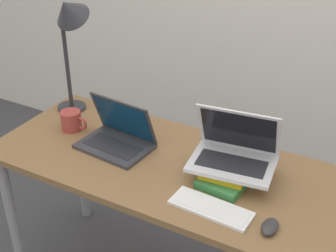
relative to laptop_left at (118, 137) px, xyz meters
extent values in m
cube|color=brown|center=(0.25, -0.01, -0.06)|extent=(1.52, 0.65, 0.03)
cylinder|color=gray|center=(-0.45, -0.28, -0.44)|extent=(0.05, 0.05, 0.74)
cylinder|color=gray|center=(-0.45, 0.25, -0.44)|extent=(0.05, 0.05, 0.74)
cylinder|color=gray|center=(0.95, 0.25, -0.44)|extent=(0.05, 0.05, 0.74)
cube|color=#333338|center=(0.00, -0.02, -0.04)|extent=(0.33, 0.24, 0.02)
cube|color=#232328|center=(0.00, -0.04, -0.03)|extent=(0.26, 0.13, 0.00)
cube|color=#333338|center=(0.00, 0.05, 0.07)|extent=(0.32, 0.11, 0.20)
cube|color=#0A2D4C|center=(0.00, 0.04, 0.07)|extent=(0.29, 0.09, 0.18)
cube|color=#33753D|center=(0.53, 0.01, -0.03)|extent=(0.19, 0.29, 0.03)
cube|color=gold|center=(0.52, 0.01, 0.00)|extent=(0.19, 0.22, 0.03)
cube|color=silver|center=(0.54, 0.01, 0.03)|extent=(0.35, 0.27, 0.02)
cube|color=#232328|center=(0.54, 0.00, 0.04)|extent=(0.28, 0.15, 0.00)
cube|color=silver|center=(0.53, 0.08, 0.14)|extent=(0.34, 0.14, 0.22)
cube|color=black|center=(0.53, 0.08, 0.14)|extent=(0.30, 0.12, 0.19)
cube|color=white|center=(0.54, -0.20, -0.04)|extent=(0.31, 0.13, 0.01)
cube|color=silver|center=(0.54, -0.20, -0.03)|extent=(0.29, 0.10, 0.00)
ellipsoid|color=#2D2D2D|center=(0.77, -0.20, -0.03)|extent=(0.06, 0.10, 0.03)
cylinder|color=#9E3833|center=(-0.27, 0.02, 0.00)|extent=(0.09, 0.09, 0.09)
torus|color=#9E3833|center=(-0.21, 0.02, 0.00)|extent=(0.06, 0.01, 0.06)
cylinder|color=#28282D|center=(-0.41, 0.18, -0.04)|extent=(0.14, 0.14, 0.01)
cylinder|color=#28282D|center=(-0.41, 0.18, 0.20)|extent=(0.02, 0.02, 0.47)
cone|color=#28282D|center=(-0.33, 0.14, 0.49)|extent=(0.16, 0.19, 0.17)
camera|label=1|loc=(1.05, -1.44, 1.07)|focal=50.00mm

